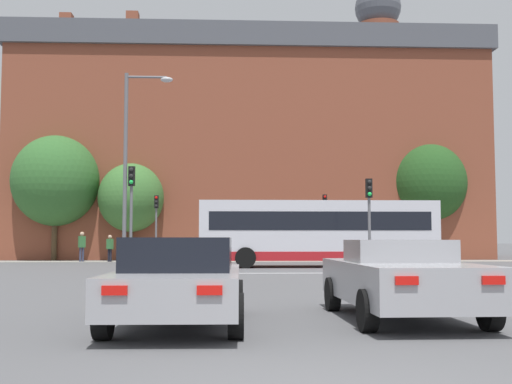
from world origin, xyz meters
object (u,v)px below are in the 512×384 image
(traffic_light_far_left, at_px, (156,217))
(car_roadster_right, at_px, (401,279))
(pedestrian_waiting, at_px, (110,246))
(car_saloon_left, at_px, (180,280))
(street_lamp_junction, at_px, (133,152))
(traffic_light_far_right, at_px, (325,216))
(pedestrian_walking_west, at_px, (82,244))
(traffic_light_near_right, at_px, (369,209))
(pedestrian_walking_east, at_px, (260,245))
(bus_crossing_lead, at_px, (317,232))
(traffic_light_near_left, at_px, (131,201))

(traffic_light_far_left, bearing_deg, car_roadster_right, -75.65)
(car_roadster_right, relative_size, pedestrian_waiting, 2.86)
(car_saloon_left, bearing_deg, street_lamp_junction, 102.26)
(car_roadster_right, xyz_separation_m, traffic_light_far_right, (3.07, 28.58, 2.10))
(car_saloon_left, bearing_deg, pedestrian_walking_west, 106.56)
(car_saloon_left, relative_size, street_lamp_junction, 0.57)
(traffic_light_near_right, height_order, pedestrian_walking_west, traffic_light_near_right)
(traffic_light_far_right, relative_size, traffic_light_far_left, 1.01)
(car_roadster_right, bearing_deg, pedestrian_walking_east, 90.72)
(car_saloon_left, xyz_separation_m, bus_crossing_lead, (5.26, 21.45, 1.03))
(pedestrian_waiting, bearing_deg, bus_crossing_lead, -176.64)
(car_saloon_left, distance_m, car_roadster_right, 3.81)
(traffic_light_far_right, xyz_separation_m, pedestrian_walking_east, (-3.97, 1.63, -1.80))
(bus_crossing_lead, bearing_deg, car_saloon_left, 166.22)
(street_lamp_junction, bearing_deg, traffic_light_far_right, 53.33)
(pedestrian_waiting, distance_m, pedestrian_walking_west, 1.82)
(bus_crossing_lead, relative_size, traffic_light_far_right, 2.81)
(traffic_light_far_right, bearing_deg, traffic_light_far_left, 178.02)
(traffic_light_far_right, distance_m, street_lamp_junction, 16.80)
(traffic_light_far_left, bearing_deg, pedestrian_walking_west, 179.05)
(bus_crossing_lead, distance_m, traffic_light_near_right, 5.58)
(car_saloon_left, relative_size, pedestrian_walking_west, 2.56)
(car_saloon_left, relative_size, bus_crossing_lead, 0.40)
(car_saloon_left, distance_m, traffic_light_far_left, 29.86)
(bus_crossing_lead, xyz_separation_m, pedestrian_waiting, (-11.67, 7.83, -0.80))
(traffic_light_far_left, distance_m, traffic_light_near_right, 16.95)
(traffic_light_far_right, distance_m, traffic_light_near_right, 13.07)
(bus_crossing_lead, height_order, traffic_light_far_right, traffic_light_far_right)
(pedestrian_walking_west, bearing_deg, car_saloon_left, -110.73)
(pedestrian_walking_east, bearing_deg, pedestrian_waiting, 43.12)
(street_lamp_junction, relative_size, pedestrian_waiting, 5.00)
(bus_crossing_lead, relative_size, pedestrian_walking_west, 6.37)
(pedestrian_walking_east, bearing_deg, bus_crossing_lead, 137.99)
(car_saloon_left, xyz_separation_m, traffic_light_near_left, (-3.15, 15.87, 2.19))
(bus_crossing_lead, xyz_separation_m, pedestrian_walking_east, (-2.40, 9.38, -0.75))
(car_saloon_left, xyz_separation_m, pedestrian_walking_east, (2.86, 30.83, 0.28))
(pedestrian_waiting, bearing_deg, traffic_light_near_left, 140.88)
(traffic_light_near_left, relative_size, street_lamp_junction, 0.53)
(car_saloon_left, distance_m, pedestrian_walking_east, 30.96)
(pedestrian_walking_east, bearing_deg, traffic_light_far_right, -168.62)
(bus_crossing_lead, bearing_deg, pedestrian_walking_east, 14.35)
(car_roadster_right, relative_size, street_lamp_junction, 0.57)
(traffic_light_far_left, bearing_deg, bus_crossing_lead, -42.36)
(traffic_light_near_right, relative_size, pedestrian_walking_east, 2.29)
(car_roadster_right, relative_size, traffic_light_near_left, 1.08)
(traffic_light_near_left, bearing_deg, pedestrian_waiting, 103.65)
(car_roadster_right, bearing_deg, car_saloon_left, -171.59)
(traffic_light_near_right, xyz_separation_m, pedestrian_walking_west, (-14.88, 13.51, -1.56))
(car_roadster_right, bearing_deg, street_lamp_junction, 113.34)
(street_lamp_junction, bearing_deg, traffic_light_near_left, 136.76)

